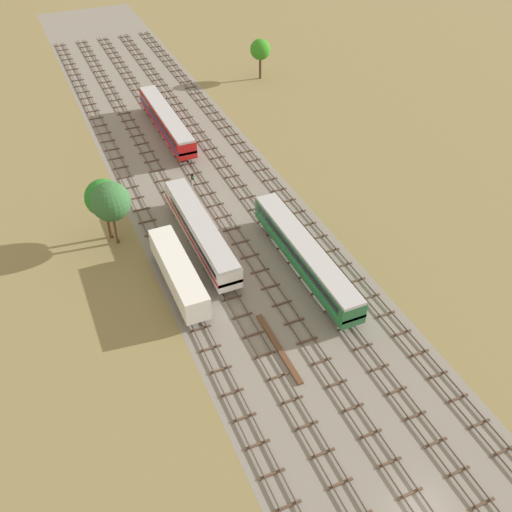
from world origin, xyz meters
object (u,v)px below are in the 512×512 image
object	(u,v)px
passenger_coach_centre_nearest	(305,254)
freight_boxcar_far_left_near	(178,272)
diesel_railcar_left_mid	(200,231)
passenger_coach_centre_left_midfar	(166,120)
signal_post_nearest	(193,184)

from	to	relation	value
passenger_coach_centre_nearest	freight_boxcar_far_left_near	world-z (taller)	passenger_coach_centre_nearest
passenger_coach_centre_nearest	diesel_railcar_left_mid	world-z (taller)	same
freight_boxcar_far_left_near	passenger_coach_centre_left_midfar	distance (m)	37.66
passenger_coach_centre_left_midfar	diesel_railcar_left_mid	bearing A→B (deg)	-98.92
freight_boxcar_far_left_near	diesel_railcar_left_mid	size ratio (longest dim) A/B	0.68
freight_boxcar_far_left_near	signal_post_nearest	size ratio (longest dim) A/B	3.06
passenger_coach_centre_nearest	diesel_railcar_left_mid	bearing A→B (deg)	136.41
freight_boxcar_far_left_near	passenger_coach_centre_left_midfar	world-z (taller)	passenger_coach_centre_left_midfar
passenger_coach_centre_nearest	signal_post_nearest	bearing A→B (deg)	110.56
freight_boxcar_far_left_near	diesel_railcar_left_mid	distance (m)	7.76
passenger_coach_centre_left_midfar	signal_post_nearest	distance (m)	20.48
diesel_railcar_left_mid	passenger_coach_centre_left_midfar	world-z (taller)	same
signal_post_nearest	diesel_railcar_left_mid	bearing A→B (deg)	-103.42
freight_boxcar_far_left_near	signal_post_nearest	distance (m)	17.61
freight_boxcar_far_left_near	diesel_railcar_left_mid	world-z (taller)	diesel_railcar_left_mid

